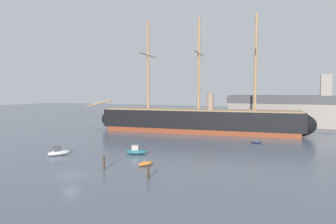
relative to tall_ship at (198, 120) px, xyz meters
name	(u,v)px	position (x,y,z in m)	size (l,w,h in m)	color
ground_plane	(71,176)	(-3.52, -50.15, -3.62)	(400.00, 400.00, 0.00)	slate
tall_ship	(198,120)	(0.00, 0.00, 0.00)	(69.10, 17.01, 33.25)	brown
motorboat_foreground_left	(59,152)	(-15.18, -40.23, -3.01)	(3.63, 4.49, 1.76)	silver
dinghy_foreground_right	(146,163)	(3.71, -40.58, -3.28)	(2.37, 3.16, 0.69)	orange
motorboat_near_centre	(137,151)	(-1.97, -33.49, -3.00)	(4.57, 3.20, 1.77)	#236670
dinghy_alongside_stern	(257,142)	(18.03, -12.01, -3.33)	(2.61, 1.42, 0.59)	#1E284C
sailboat_far_left	(114,125)	(-31.19, 2.92, -3.18)	(2.05, 4.18, 5.23)	#7FB2D6
motorboat_far_right	(297,134)	(26.57, 3.83, -2.98)	(3.13, 4.70, 1.83)	silver
dinghy_distant_centre	(208,127)	(-0.68, 12.54, -3.36)	(2.37, 1.50, 0.52)	#236670
mooring_piling_nearest	(148,172)	(7.59, -47.14, -2.60)	(0.31, 0.31, 2.04)	#382B1E
mooring_piling_left_pair	(104,163)	(-1.21, -45.27, -2.60)	(0.38, 0.38, 2.04)	#423323
dockside_warehouse_right	(315,112)	(31.81, 24.09, 1.71)	(58.59, 17.77, 17.58)	#565659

